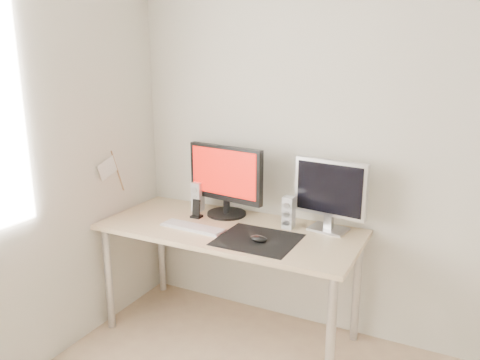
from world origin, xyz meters
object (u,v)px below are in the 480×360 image
(speaker_left, at_px, (198,197))
(second_monitor, at_px, (330,192))
(desk, at_px, (229,239))
(phone_dock, at_px, (196,212))
(mouse, at_px, (259,239))
(speaker_right, at_px, (289,212))
(main_monitor, at_px, (226,178))
(keyboard, at_px, (193,227))

(speaker_left, bearing_deg, second_monitor, 1.96)
(desk, relative_size, phone_dock, 13.09)
(second_monitor, relative_size, phone_dock, 3.69)
(desk, distance_m, second_monitor, 0.68)
(second_monitor, bearing_deg, desk, -158.05)
(mouse, bearing_deg, speaker_left, 151.20)
(desk, distance_m, phone_dock, 0.31)
(mouse, distance_m, desk, 0.31)
(speaker_left, relative_size, speaker_right, 1.00)
(second_monitor, relative_size, speaker_left, 2.26)
(main_monitor, relative_size, keyboard, 1.29)
(mouse, bearing_deg, desk, 151.95)
(desk, distance_m, keyboard, 0.24)
(main_monitor, relative_size, speaker_left, 2.76)
(speaker_right, xyz_separation_m, keyboard, (-0.52, -0.27, -0.09))
(second_monitor, relative_size, speaker_right, 2.26)
(mouse, height_order, phone_dock, phone_dock)
(keyboard, bearing_deg, mouse, -3.07)
(mouse, relative_size, desk, 0.06)
(second_monitor, height_order, speaker_left, second_monitor)
(mouse, xyz_separation_m, keyboard, (-0.45, 0.02, -0.01))
(desk, bearing_deg, speaker_right, 25.43)
(speaker_right, bearing_deg, mouse, -102.90)
(phone_dock, bearing_deg, speaker_right, 8.16)
(speaker_right, relative_size, phone_dock, 1.64)
(main_monitor, xyz_separation_m, phone_dock, (-0.15, -0.13, -0.22))
(mouse, height_order, speaker_right, speaker_right)
(speaker_left, bearing_deg, speaker_right, -3.30)
(mouse, xyz_separation_m, second_monitor, (0.30, 0.36, 0.22))
(phone_dock, bearing_deg, speaker_left, 117.47)
(mouse, bearing_deg, second_monitor, 50.58)
(speaker_left, height_order, speaker_right, same)
(desk, relative_size, speaker_left, 8.01)
(speaker_left, relative_size, keyboard, 0.47)
(desk, height_order, main_monitor, main_monitor)
(mouse, distance_m, keyboard, 0.45)
(speaker_right, bearing_deg, second_monitor, 16.74)
(mouse, bearing_deg, phone_dock, 159.02)
(main_monitor, distance_m, speaker_right, 0.48)
(main_monitor, bearing_deg, keyboard, -101.55)
(main_monitor, height_order, phone_dock, main_monitor)
(second_monitor, xyz_separation_m, speaker_right, (-0.23, -0.07, -0.14))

